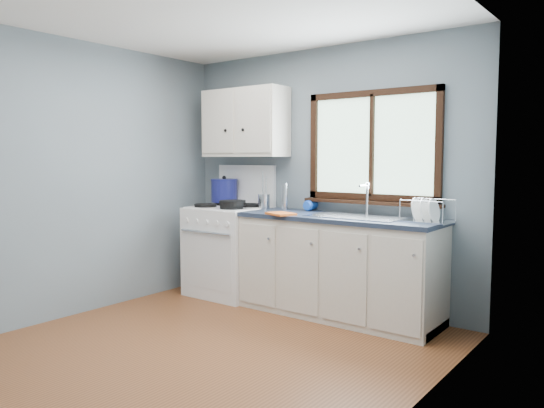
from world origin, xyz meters
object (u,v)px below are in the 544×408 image
Objects in this scene: utensil_crock at (264,201)px; skillet at (233,203)px; sink at (356,224)px; stockpot at (224,190)px; dish_rack at (427,216)px; base_cabinets at (338,271)px; gas_range at (229,248)px; thermos at (285,196)px.

skillet is at bearing -125.72° from utensil_crock.
sink is at bearing -5.44° from utensil_crock.
sink is at bearing -4.31° from stockpot.
dish_rack is at bearing -2.72° from stockpot.
skillet is 0.48m from stockpot.
base_cabinets is 0.48m from sink.
gas_range reaches higher than base_cabinets.
utensil_crock is 1.74m from dish_rack.
base_cabinets is 2.20× the size of sink.
dish_rack reaches higher than skillet.
skillet is (0.18, -0.14, 0.49)m from gas_range.
stockpot is at bearing -179.09° from thermos.
stockpot is (-0.19, 0.14, 0.59)m from gas_range.
dish_rack is at bearing 1.19° from base_cabinets.
utensil_crock is at bearing -2.06° from stockpot.
utensil_crock reaches higher than skillet.
skillet is 1.11× the size of utensil_crock.
gas_range is at bearing 127.40° from skillet.
sink is (1.49, 0.02, 0.37)m from gas_range.
sink is (0.18, -0.00, 0.45)m from base_cabinets.
thermos reaches higher than dish_rack.
thermos is at bearing 7.87° from utensil_crock.
stockpot is 2.31m from dish_rack.
thermos is (-0.70, 0.14, 0.64)m from base_cabinets.
thermos reaches higher than base_cabinets.
skillet is 1.57× the size of thermos.
sink is 0.64m from dish_rack.
gas_range is 3.22× the size of skillet.
stockpot reaches higher than thermos.
base_cabinets is at bearing 179.87° from sink.
base_cabinets is 1.65m from stockpot.
thermos is at bearing 168.75° from base_cabinets.
gas_range is 0.64m from stockpot.
utensil_crock is at bearing 179.72° from dish_rack.
base_cabinets is at bearing -6.46° from utensil_crock.
sink is 1.70m from stockpot.
gas_range is 3.50× the size of dish_rack.
sink is 1.99× the size of skillet.
gas_range reaches higher than stockpot.
gas_range reaches higher than utensil_crock.
gas_range is at bearing -37.27° from stockpot.
gas_range is at bearing -179.18° from base_cabinets.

